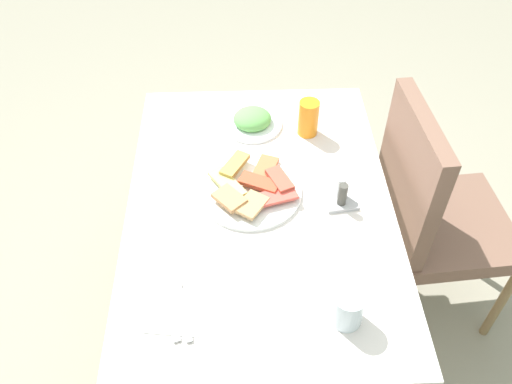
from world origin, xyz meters
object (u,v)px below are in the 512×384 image
object	(u,v)px
condiment_caddy	(341,196)
soda_can	(308,118)
fork	(168,310)
dining_table	(260,222)
paper_napkin	(176,311)
drinking_glass	(348,308)
salad_plate_greens	(252,120)
spoon	(183,310)
pide_platter	(251,189)
dining_chair	(431,210)

from	to	relation	value
condiment_caddy	soda_can	bearing A→B (deg)	-168.75
condiment_caddy	fork	bearing A→B (deg)	-53.58
dining_table	paper_napkin	bearing A→B (deg)	-32.16
condiment_caddy	dining_table	bearing A→B (deg)	-90.71
drinking_glass	soda_can	bearing A→B (deg)	-178.42
salad_plate_greens	paper_napkin	bearing A→B (deg)	-16.57
salad_plate_greens	spoon	distance (m)	0.74
salad_plate_greens	paper_napkin	size ratio (longest dim) A/B	1.52
pide_platter	fork	world-z (taller)	pide_platter
dining_chair	soda_can	world-z (taller)	dining_chair
drinking_glass	condiment_caddy	world-z (taller)	drinking_glass
pide_platter	drinking_glass	size ratio (longest dim) A/B	3.13
dining_table	dining_chair	size ratio (longest dim) A/B	1.19
drinking_glass	pide_platter	bearing A→B (deg)	-153.60
condiment_caddy	salad_plate_greens	bearing A→B (deg)	-146.16
drinking_glass	paper_napkin	xyz separation A→B (m)	(-0.04, -0.41, -0.05)
soda_can	condiment_caddy	bearing A→B (deg)	11.25
paper_napkin	fork	bearing A→B (deg)	-90.00
dining_table	fork	size ratio (longest dim) A/B	6.26
condiment_caddy	pide_platter	bearing A→B (deg)	-100.37
paper_napkin	fork	distance (m)	0.02
pide_platter	condiment_caddy	world-z (taller)	condiment_caddy
condiment_caddy	paper_napkin	bearing A→B (deg)	-52.51
soda_can	condiment_caddy	size ratio (longest dim) A/B	1.22
pide_platter	paper_napkin	world-z (taller)	pide_platter
pide_platter	soda_can	distance (m)	0.33
condiment_caddy	dining_chair	bearing A→B (deg)	110.28
salad_plate_greens	drinking_glass	bearing A→B (deg)	14.93
dining_chair	spoon	distance (m)	0.94
pide_platter	drinking_glass	bearing A→B (deg)	26.40
fork	condiment_caddy	bearing A→B (deg)	108.67
drinking_glass	spoon	world-z (taller)	drinking_glass
paper_napkin	fork	size ratio (longest dim) A/B	0.74
drinking_glass	fork	xyz separation A→B (m)	(-0.04, -0.43, -0.04)
dining_chair	salad_plate_greens	bearing A→B (deg)	-111.67
fork	dining_table	bearing A→B (deg)	128.03
soda_can	dining_table	bearing A→B (deg)	-28.57
dining_table	drinking_glass	bearing A→B (deg)	26.06
dining_table	pide_platter	xyz separation A→B (m)	(-0.04, -0.02, 0.10)
soda_can	spoon	xyz separation A→B (m)	(0.66, -0.37, -0.06)
salad_plate_greens	spoon	xyz separation A→B (m)	(0.71, -0.19, -0.01)
pide_platter	soda_can	size ratio (longest dim) A/B	2.49
dining_table	fork	bearing A→B (deg)	-34.22
spoon	dining_chair	bearing A→B (deg)	108.57
salad_plate_greens	fork	bearing A→B (deg)	-17.90
dining_table	drinking_glass	world-z (taller)	drinking_glass
dining_table	paper_napkin	xyz separation A→B (m)	(0.35, -0.22, 0.09)
dining_table	condiment_caddy	distance (m)	0.26
dining_chair	condiment_caddy	world-z (taller)	dining_chair
paper_napkin	spoon	bearing A→B (deg)	90.00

